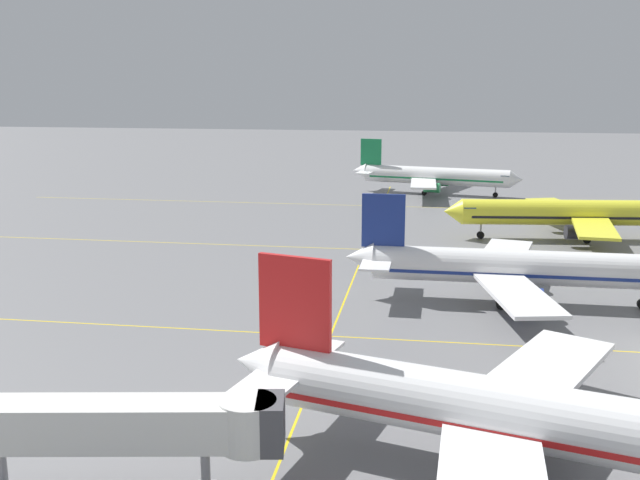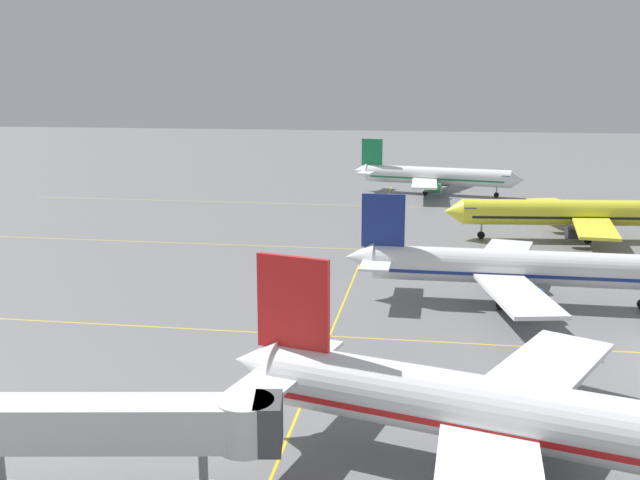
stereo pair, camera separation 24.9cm
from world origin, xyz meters
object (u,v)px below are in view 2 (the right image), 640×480
(airliner_far_left_stand, at_px, (435,176))
(jet_bridge, at_px, (141,424))
(airliner_front_gate, at_px, (530,419))
(airliner_third_row, at_px, (574,213))
(airliner_second_row, at_px, (515,268))

(airliner_far_left_stand, xyz_separation_m, jet_bridge, (-16.46, -114.92, 0.33))
(airliner_front_gate, distance_m, airliner_third_row, 72.03)
(airliner_second_row, height_order, jet_bridge, airliner_second_row)
(airliner_front_gate, height_order, jet_bridge, airliner_front_gate)
(airliner_far_left_stand, distance_m, jet_bridge, 116.09)
(airliner_front_gate, distance_m, airliner_far_left_stand, 111.32)
(airliner_third_row, relative_size, airliner_far_left_stand, 1.08)
(airliner_far_left_stand, relative_size, jet_bridge, 1.81)
(jet_bridge, bearing_deg, airliner_third_row, 63.59)
(airliner_front_gate, xyz_separation_m, airliner_third_row, (14.63, 70.52, -0.26))
(airliner_front_gate, bearing_deg, jet_bridge, -170.44)
(airliner_second_row, height_order, airliner_third_row, airliner_third_row)
(airliner_front_gate, xyz_separation_m, jet_bridge, (-22.25, -3.75, -0.20))
(airliner_third_row, distance_m, airliner_far_left_stand, 45.49)
(airliner_front_gate, relative_size, airliner_second_row, 1.08)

